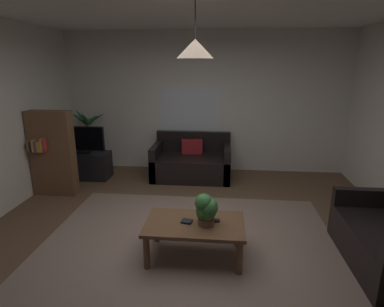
{
  "coord_description": "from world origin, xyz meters",
  "views": [
    {
      "loc": [
        0.37,
        -3.45,
        2.13
      ],
      "look_at": [
        0.0,
        0.3,
        1.05
      ],
      "focal_mm": 29.77,
      "sensor_mm": 36.0,
      "label": 1
    }
  ],
  "objects_px": {
    "potted_palm_corner": "(89,144)",
    "potted_plant_on_table": "(206,209)",
    "tv_stand": "(86,165)",
    "coffee_table": "(195,228)",
    "bookshelf_corner": "(52,153)",
    "tv": "(83,139)",
    "couch_under_window": "(192,163)",
    "remote_on_table_0": "(213,220)",
    "pendant_lamp": "(195,49)",
    "book_on_table_0": "(187,221)"
  },
  "relations": [
    {
      "from": "tv",
      "to": "pendant_lamp",
      "type": "distance_m",
      "value": 3.61
    },
    {
      "from": "couch_under_window",
      "to": "pendant_lamp",
      "type": "relative_size",
      "value": 2.6
    },
    {
      "from": "pendant_lamp",
      "to": "coffee_table",
      "type": "bearing_deg",
      "value": -90.0
    },
    {
      "from": "couch_under_window",
      "to": "tv_stand",
      "type": "distance_m",
      "value": 2.02
    },
    {
      "from": "potted_palm_corner",
      "to": "tv_stand",
      "type": "bearing_deg",
      "value": -75.77
    },
    {
      "from": "coffee_table",
      "to": "book_on_table_0",
      "type": "bearing_deg",
      "value": -179.98
    },
    {
      "from": "potted_plant_on_table",
      "to": "pendant_lamp",
      "type": "bearing_deg",
      "value": 163.2
    },
    {
      "from": "pendant_lamp",
      "to": "potted_palm_corner",
      "type": "bearing_deg",
      "value": 129.97
    },
    {
      "from": "potted_plant_on_table",
      "to": "coffee_table",
      "type": "bearing_deg",
      "value": 163.2
    },
    {
      "from": "tv_stand",
      "to": "pendant_lamp",
      "type": "bearing_deg",
      "value": -46.0
    },
    {
      "from": "potted_plant_on_table",
      "to": "tv_stand",
      "type": "height_order",
      "value": "potted_plant_on_table"
    },
    {
      "from": "coffee_table",
      "to": "bookshelf_corner",
      "type": "bearing_deg",
      "value": 147.47
    },
    {
      "from": "potted_plant_on_table",
      "to": "bookshelf_corner",
      "type": "bearing_deg",
      "value": 148.14
    },
    {
      "from": "coffee_table",
      "to": "remote_on_table_0",
      "type": "relative_size",
      "value": 6.85
    },
    {
      "from": "couch_under_window",
      "to": "potted_plant_on_table",
      "type": "bearing_deg",
      "value": -81.06
    },
    {
      "from": "tv_stand",
      "to": "bookshelf_corner",
      "type": "relative_size",
      "value": 0.64
    },
    {
      "from": "coffee_table",
      "to": "book_on_table_0",
      "type": "height_order",
      "value": "book_on_table_0"
    },
    {
      "from": "book_on_table_0",
      "to": "bookshelf_corner",
      "type": "xyz_separation_m",
      "value": [
        -2.39,
        1.58,
        0.27
      ]
    },
    {
      "from": "remote_on_table_0",
      "to": "tv",
      "type": "height_order",
      "value": "tv"
    },
    {
      "from": "potted_plant_on_table",
      "to": "tv",
      "type": "height_order",
      "value": "tv"
    },
    {
      "from": "potted_plant_on_table",
      "to": "potted_palm_corner",
      "type": "height_order",
      "value": "potted_palm_corner"
    },
    {
      "from": "remote_on_table_0",
      "to": "tv",
      "type": "relative_size",
      "value": 0.2
    },
    {
      "from": "couch_under_window",
      "to": "potted_palm_corner",
      "type": "bearing_deg",
      "value": 172.68
    },
    {
      "from": "tv",
      "to": "bookshelf_corner",
      "type": "relative_size",
      "value": 0.58
    },
    {
      "from": "couch_under_window",
      "to": "remote_on_table_0",
      "type": "xyz_separation_m",
      "value": [
        0.49,
        -2.56,
        0.16
      ]
    },
    {
      "from": "remote_on_table_0",
      "to": "potted_plant_on_table",
      "type": "height_order",
      "value": "potted_plant_on_table"
    },
    {
      "from": "potted_plant_on_table",
      "to": "book_on_table_0",
      "type": "bearing_deg",
      "value": 169.91
    },
    {
      "from": "couch_under_window",
      "to": "tv_stand",
      "type": "xyz_separation_m",
      "value": [
        -2.0,
        -0.24,
        -0.02
      ]
    },
    {
      "from": "couch_under_window",
      "to": "potted_plant_on_table",
      "type": "height_order",
      "value": "couch_under_window"
    },
    {
      "from": "tv_stand",
      "to": "potted_plant_on_table",
      "type": "bearing_deg",
      "value": -44.91
    },
    {
      "from": "remote_on_table_0",
      "to": "pendant_lamp",
      "type": "xyz_separation_m",
      "value": [
        -0.2,
        -0.05,
        1.82
      ]
    },
    {
      "from": "book_on_table_0",
      "to": "bookshelf_corner",
      "type": "bearing_deg",
      "value": 146.51
    },
    {
      "from": "potted_plant_on_table",
      "to": "bookshelf_corner",
      "type": "relative_size",
      "value": 0.26
    },
    {
      "from": "potted_plant_on_table",
      "to": "tv_stand",
      "type": "bearing_deg",
      "value": 135.09
    },
    {
      "from": "tv_stand",
      "to": "tv",
      "type": "xyz_separation_m",
      "value": [
        -0.0,
        -0.02,
        0.51
      ]
    },
    {
      "from": "couch_under_window",
      "to": "bookshelf_corner",
      "type": "relative_size",
      "value": 1.04
    },
    {
      "from": "potted_palm_corner",
      "to": "pendant_lamp",
      "type": "relative_size",
      "value": 2.29
    },
    {
      "from": "tv_stand",
      "to": "potted_palm_corner",
      "type": "relative_size",
      "value": 0.7
    },
    {
      "from": "remote_on_table_0",
      "to": "book_on_table_0",
      "type": "bearing_deg",
      "value": 100.67
    },
    {
      "from": "coffee_table",
      "to": "bookshelf_corner",
      "type": "height_order",
      "value": "bookshelf_corner"
    },
    {
      "from": "remote_on_table_0",
      "to": "potted_plant_on_table",
      "type": "relative_size",
      "value": 0.44
    },
    {
      "from": "remote_on_table_0",
      "to": "potted_plant_on_table",
      "type": "bearing_deg",
      "value": 142.73
    },
    {
      "from": "potted_palm_corner",
      "to": "bookshelf_corner",
      "type": "bearing_deg",
      "value": -92.35
    },
    {
      "from": "potted_palm_corner",
      "to": "bookshelf_corner",
      "type": "height_order",
      "value": "bookshelf_corner"
    },
    {
      "from": "bookshelf_corner",
      "to": "book_on_table_0",
      "type": "bearing_deg",
      "value": -33.49
    },
    {
      "from": "couch_under_window",
      "to": "tv",
      "type": "distance_m",
      "value": 2.08
    },
    {
      "from": "potted_palm_corner",
      "to": "potted_plant_on_table",
      "type": "bearing_deg",
      "value": -48.95
    },
    {
      "from": "remote_on_table_0",
      "to": "pendant_lamp",
      "type": "relative_size",
      "value": 0.28
    },
    {
      "from": "potted_plant_on_table",
      "to": "tv",
      "type": "relative_size",
      "value": 0.45
    },
    {
      "from": "couch_under_window",
      "to": "coffee_table",
      "type": "distance_m",
      "value": 2.63
    }
  ]
}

